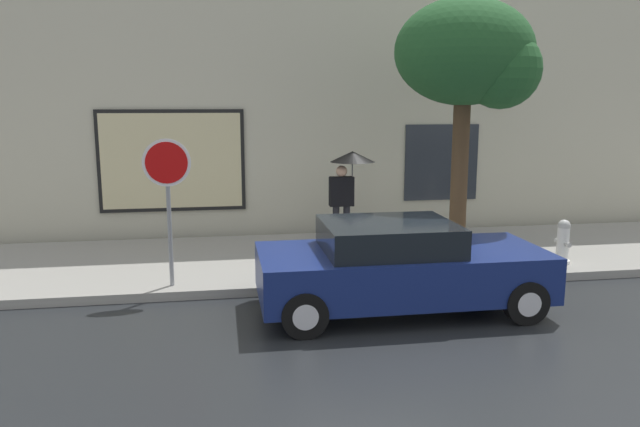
# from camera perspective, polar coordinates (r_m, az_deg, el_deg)

# --- Properties ---
(ground_plane) EXTENTS (60.00, 60.00, 0.00)m
(ground_plane) POSITION_cam_1_polar(r_m,az_deg,el_deg) (9.39, 6.11, -9.07)
(ground_plane) COLOR black
(sidewalk) EXTENTS (20.00, 4.00, 0.15)m
(sidewalk) POSITION_cam_1_polar(r_m,az_deg,el_deg) (12.16, 2.37, -4.11)
(sidewalk) COLOR gray
(sidewalk) RESTS_ON ground
(building_facade) EXTENTS (20.00, 0.67, 7.00)m
(building_facade) POSITION_cam_1_polar(r_m,az_deg,el_deg) (14.23, 0.27, 11.85)
(building_facade) COLOR beige
(building_facade) RESTS_ON ground
(parked_car) EXTENTS (4.28, 1.93, 1.37)m
(parked_car) POSITION_cam_1_polar(r_m,az_deg,el_deg) (9.25, 7.38, -4.95)
(parked_car) COLOR navy
(parked_car) RESTS_ON ground
(fire_hydrant) EXTENTS (0.30, 0.44, 0.83)m
(fire_hydrant) POSITION_cam_1_polar(r_m,az_deg,el_deg) (12.20, 21.79, -2.48)
(fire_hydrant) COLOR white
(fire_hydrant) RESTS_ON sidewalk
(pedestrian_with_umbrella) EXTENTS (0.93, 0.92, 1.98)m
(pedestrian_with_umbrella) POSITION_cam_1_polar(r_m,az_deg,el_deg) (12.52, 2.66, 3.82)
(pedestrian_with_umbrella) COLOR black
(pedestrian_with_umbrella) RESTS_ON sidewalk
(street_tree) EXTENTS (2.56, 2.17, 4.82)m
(street_tree) POSITION_cam_1_polar(r_m,az_deg,el_deg) (11.62, 14.02, 13.93)
(street_tree) COLOR #4C3823
(street_tree) RESTS_ON sidewalk
(stop_sign) EXTENTS (0.76, 0.10, 2.41)m
(stop_sign) POSITION_cam_1_polar(r_m,az_deg,el_deg) (9.99, -14.09, 2.77)
(stop_sign) COLOR gray
(stop_sign) RESTS_ON sidewalk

